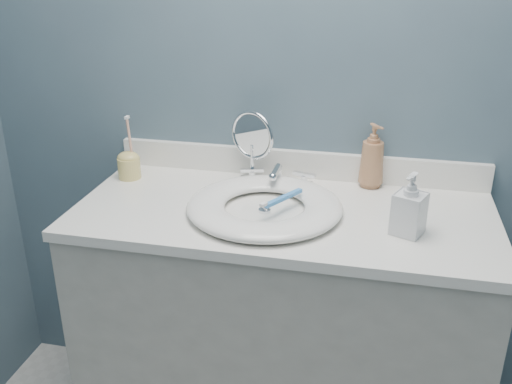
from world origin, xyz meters
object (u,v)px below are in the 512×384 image
(soap_bottle_amber, at_px, (372,156))
(toothbrush_holder, at_px, (129,164))
(soap_bottle_clear, at_px, (410,204))
(makeup_mirror, at_px, (252,143))

(soap_bottle_amber, relative_size, toothbrush_holder, 0.96)
(soap_bottle_amber, relative_size, soap_bottle_clear, 1.20)
(makeup_mirror, distance_m, soap_bottle_clear, 0.56)
(makeup_mirror, bearing_deg, soap_bottle_clear, -5.75)
(soap_bottle_amber, bearing_deg, toothbrush_holder, 148.98)
(soap_bottle_clear, bearing_deg, toothbrush_holder, -170.49)
(soap_bottle_amber, height_order, toothbrush_holder, toothbrush_holder)
(soap_bottle_amber, height_order, soap_bottle_clear, soap_bottle_amber)
(soap_bottle_clear, height_order, toothbrush_holder, toothbrush_holder)
(soap_bottle_amber, xyz_separation_m, toothbrush_holder, (-0.78, -0.10, -0.05))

